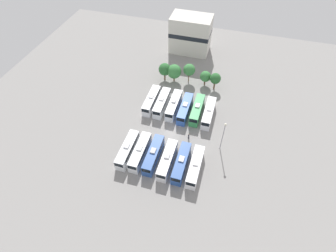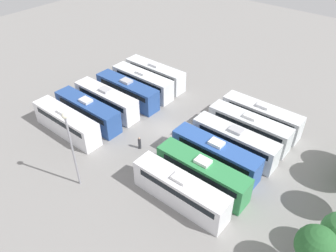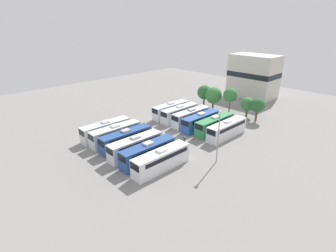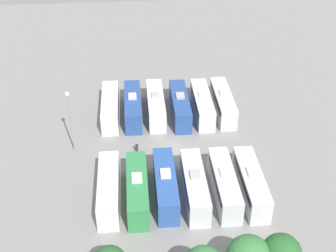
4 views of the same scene
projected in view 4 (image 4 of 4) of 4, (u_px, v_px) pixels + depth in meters
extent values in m
plane|color=gray|center=(173.00, 150.00, 63.66)|extent=(120.03, 120.03, 0.00)
cube|color=silver|center=(223.00, 103.00, 70.84)|extent=(2.42, 10.54, 3.23)
cube|color=black|center=(224.00, 99.00, 70.11)|extent=(2.46, 8.96, 0.71)
cube|color=black|center=(217.00, 81.00, 74.67)|extent=(2.13, 0.08, 1.13)
cube|color=silver|center=(224.00, 93.00, 69.83)|extent=(1.20, 1.60, 0.35)
cube|color=silver|center=(202.00, 105.00, 70.43)|extent=(2.42, 10.54, 3.23)
cube|color=black|center=(203.00, 100.00, 69.70)|extent=(2.46, 8.96, 0.71)
cube|color=black|center=(198.00, 82.00, 74.25)|extent=(2.13, 0.08, 1.13)
cube|color=white|center=(203.00, 94.00, 69.42)|extent=(1.20, 1.60, 0.35)
cube|color=#284C93|center=(180.00, 106.00, 70.11)|extent=(2.42, 10.54, 3.23)
cube|color=black|center=(180.00, 102.00, 69.38)|extent=(2.46, 8.96, 0.71)
cube|color=black|center=(177.00, 84.00, 73.93)|extent=(2.13, 0.08, 1.13)
cube|color=#B2B2B7|center=(180.00, 96.00, 69.10)|extent=(1.20, 1.60, 0.35)
cube|color=silver|center=(156.00, 105.00, 70.28)|extent=(2.42, 10.54, 3.23)
cube|color=black|center=(156.00, 101.00, 69.55)|extent=(2.46, 8.96, 0.71)
cube|color=black|center=(154.00, 83.00, 74.11)|extent=(2.13, 0.08, 1.13)
cube|color=#B2B2B7|center=(156.00, 95.00, 69.27)|extent=(1.20, 1.60, 0.35)
cube|color=#284C93|center=(133.00, 107.00, 69.96)|extent=(2.42, 10.54, 3.23)
cube|color=black|center=(133.00, 102.00, 69.23)|extent=(2.46, 8.96, 0.71)
cube|color=black|center=(132.00, 84.00, 73.79)|extent=(2.13, 0.08, 1.13)
cube|color=silver|center=(132.00, 96.00, 68.96)|extent=(1.20, 1.60, 0.35)
cube|color=white|center=(110.00, 107.00, 69.80)|extent=(2.42, 10.54, 3.23)
cube|color=black|center=(110.00, 103.00, 69.07)|extent=(2.46, 8.96, 0.71)
cube|color=black|center=(111.00, 85.00, 73.63)|extent=(2.13, 0.08, 1.13)
cube|color=white|center=(109.00, 97.00, 68.80)|extent=(1.20, 1.60, 0.35)
cube|color=silver|center=(251.00, 183.00, 55.64)|extent=(2.42, 10.54, 3.23)
cube|color=black|center=(252.00, 179.00, 54.91)|extent=(2.46, 8.96, 0.71)
cube|color=black|center=(242.00, 151.00, 59.47)|extent=(2.13, 0.08, 1.13)
cube|color=silver|center=(252.00, 172.00, 54.63)|extent=(1.20, 1.60, 0.35)
cube|color=silver|center=(224.00, 184.00, 55.50)|extent=(2.42, 10.54, 3.23)
cube|color=black|center=(225.00, 180.00, 54.77)|extent=(2.46, 8.96, 0.71)
cube|color=black|center=(217.00, 152.00, 59.33)|extent=(2.13, 0.08, 1.13)
cube|color=white|center=(225.00, 173.00, 54.49)|extent=(1.20, 1.60, 0.35)
cube|color=silver|center=(195.00, 186.00, 55.23)|extent=(2.42, 10.54, 3.23)
cube|color=black|center=(195.00, 182.00, 54.50)|extent=(2.46, 8.96, 0.71)
cube|color=black|center=(189.00, 153.00, 59.05)|extent=(2.13, 0.08, 1.13)
cube|color=#B2B2B7|center=(195.00, 175.00, 54.22)|extent=(1.20, 1.60, 0.35)
cube|color=#2D56A8|center=(166.00, 185.00, 55.40)|extent=(2.42, 10.54, 3.23)
cube|color=black|center=(166.00, 181.00, 54.67)|extent=(2.46, 8.96, 0.71)
cube|color=black|center=(162.00, 152.00, 59.22)|extent=(2.13, 0.08, 1.13)
cube|color=white|center=(166.00, 173.00, 54.39)|extent=(1.20, 1.60, 0.35)
cube|color=#338C4C|center=(137.00, 190.00, 54.74)|extent=(2.42, 10.54, 3.23)
cube|color=black|center=(137.00, 185.00, 54.01)|extent=(2.46, 8.96, 0.71)
cube|color=black|center=(136.00, 156.00, 58.56)|extent=(2.13, 0.08, 1.13)
cube|color=white|center=(137.00, 178.00, 53.73)|extent=(1.20, 1.60, 0.35)
cube|color=silver|center=(109.00, 189.00, 54.79)|extent=(2.42, 10.54, 3.23)
cube|color=black|center=(108.00, 185.00, 54.06)|extent=(2.46, 8.96, 0.71)
cube|color=black|center=(109.00, 156.00, 58.61)|extent=(2.13, 0.08, 1.13)
cube|color=white|center=(108.00, 178.00, 53.78)|extent=(1.20, 1.60, 0.35)
cylinder|color=#333338|center=(137.00, 148.00, 62.90)|extent=(0.36, 0.36, 1.44)
sphere|color=tan|center=(137.00, 143.00, 62.43)|extent=(0.24, 0.24, 0.24)
cylinder|color=gray|center=(71.00, 124.00, 61.06)|extent=(0.20, 0.20, 8.81)
sphere|color=#EAE5C6|center=(67.00, 94.00, 58.47)|extent=(0.60, 0.60, 0.60)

